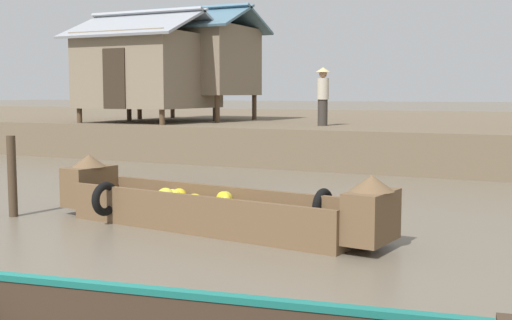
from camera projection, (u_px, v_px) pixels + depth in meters
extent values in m
plane|color=#665B4C|center=(353.00, 191.00, 13.30)|extent=(300.00, 300.00, 0.00)
cube|color=brown|center=(455.00, 132.00, 24.63)|extent=(160.00, 20.00, 1.05)
cube|color=brown|center=(211.00, 225.00, 9.56)|extent=(4.65, 1.59, 0.12)
cube|color=brown|center=(229.00, 201.00, 9.93)|extent=(4.54, 0.65, 0.44)
cube|color=brown|center=(190.00, 210.00, 9.14)|extent=(4.54, 0.65, 0.44)
cube|color=brown|center=(371.00, 216.00, 8.17)|extent=(0.56, 0.93, 0.64)
cone|color=brown|center=(372.00, 183.00, 8.13)|extent=(0.63, 0.63, 0.20)
cube|color=brown|center=(90.00, 186.00, 10.88)|extent=(0.56, 0.93, 0.64)
cone|color=brown|center=(89.00, 161.00, 10.84)|extent=(0.63, 0.63, 0.20)
cube|color=brown|center=(160.00, 198.00, 10.06)|extent=(0.31, 0.94, 0.05)
torus|color=black|center=(323.00, 207.00, 9.20)|extent=(0.18, 0.53, 0.52)
torus|color=black|center=(106.00, 199.00, 9.86)|extent=(0.18, 0.53, 0.52)
ellipsoid|color=yellow|center=(189.00, 203.00, 9.58)|extent=(0.35, 0.32, 0.22)
ellipsoid|color=yellow|center=(173.00, 198.00, 9.88)|extent=(0.31, 0.21, 0.26)
ellipsoid|color=yellow|center=(166.00, 197.00, 9.83)|extent=(0.34, 0.33, 0.27)
ellipsoid|color=gold|center=(194.00, 200.00, 10.02)|extent=(0.30, 0.27, 0.20)
ellipsoid|color=yellow|center=(266.00, 212.00, 8.93)|extent=(0.34, 0.34, 0.19)
ellipsoid|color=yellow|center=(179.00, 196.00, 10.19)|extent=(0.28, 0.29, 0.25)
ellipsoid|color=yellow|center=(261.00, 214.00, 8.83)|extent=(0.24, 0.29, 0.21)
ellipsoid|color=yellow|center=(276.00, 218.00, 8.73)|extent=(0.40, 0.35, 0.20)
ellipsoid|color=yellow|center=(138.00, 201.00, 9.99)|extent=(0.29, 0.32, 0.20)
ellipsoid|color=gold|center=(226.00, 200.00, 9.73)|extent=(0.34, 0.34, 0.27)
ellipsoid|color=yellow|center=(224.00, 200.00, 9.53)|extent=(0.38, 0.35, 0.25)
cube|color=#3D2D21|center=(109.00, 316.00, 4.88)|extent=(5.36, 0.88, 0.40)
cube|color=#196B60|center=(108.00, 286.00, 4.86)|extent=(5.36, 0.90, 0.05)
cylinder|color=#4C3826|center=(80.00, 116.00, 20.47)|extent=(0.16, 0.16, 0.46)
cylinder|color=#4C3826|center=(162.00, 117.00, 19.14)|extent=(0.16, 0.16, 0.46)
cylinder|color=#4C3826|center=(140.00, 113.00, 23.31)|extent=(0.16, 0.16, 0.46)
cylinder|color=#4C3826|center=(215.00, 114.00, 21.98)|extent=(0.16, 0.16, 0.46)
cube|color=#7A6B56|center=(149.00, 72.00, 21.08)|extent=(3.48, 3.57, 2.33)
cube|color=#2D2319|center=(114.00, 79.00, 19.49)|extent=(0.80, 0.04, 1.80)
cube|color=#9399A0|center=(131.00, 23.00, 20.14)|extent=(4.18, 2.28, 0.97)
cube|color=#9399A0|center=(164.00, 29.00, 21.74)|extent=(4.18, 2.28, 0.97)
cylinder|color=#4C3826|center=(129.00, 108.00, 22.20)|extent=(0.16, 0.16, 0.86)
cylinder|color=#4C3826|center=(217.00, 109.00, 20.72)|extent=(0.16, 0.16, 0.86)
cylinder|color=#4C3826|center=(173.00, 107.00, 24.61)|extent=(0.16, 0.16, 0.86)
cylinder|color=#4C3826|center=(254.00, 107.00, 23.13)|extent=(0.16, 0.16, 0.86)
cube|color=#7A6B56|center=(193.00, 62.00, 22.50)|extent=(3.82, 3.09, 2.29)
cube|color=#2D2319|center=(167.00, 67.00, 21.13)|extent=(0.80, 0.04, 1.80)
cube|color=slate|center=(180.00, 18.00, 21.67)|extent=(4.52, 2.04, 0.89)
cube|color=slate|center=(204.00, 23.00, 23.05)|extent=(4.52, 2.04, 0.89)
cylinder|color=#332D28|center=(323.00, 113.00, 18.67)|extent=(0.28, 0.28, 0.75)
cylinder|color=#B7AD99|center=(323.00, 89.00, 18.60)|extent=(0.34, 0.34, 0.60)
sphere|color=#9E7556|center=(323.00, 74.00, 18.56)|extent=(0.22, 0.22, 0.22)
cone|color=tan|center=(323.00, 70.00, 18.55)|extent=(0.44, 0.44, 0.14)
cylinder|color=#423323|center=(12.00, 176.00, 10.45)|extent=(0.14, 0.14, 1.30)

